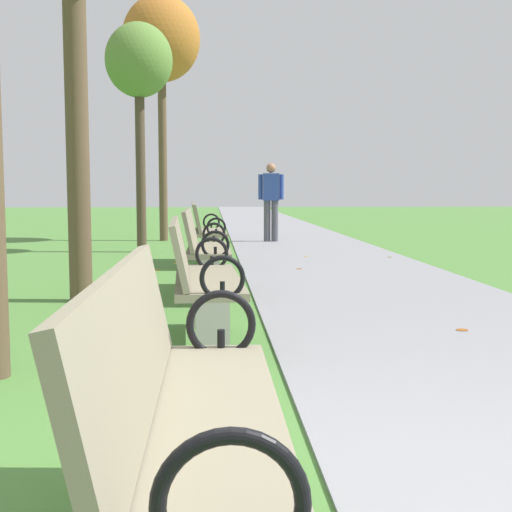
{
  "coord_description": "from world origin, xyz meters",
  "views": [
    {
      "loc": [
        -0.42,
        -1.95,
        1.11
      ],
      "look_at": [
        -0.05,
        3.75,
        0.55
      ],
      "focal_mm": 48.1,
      "sensor_mm": 36.0,
      "label": 1
    }
  ],
  "objects_px": {
    "park_bench_4": "(206,232)",
    "pedestrian_walking": "(271,198)",
    "tree_3": "(139,65)",
    "park_bench_1": "(183,417)",
    "park_bench_2": "(200,279)",
    "park_bench_3": "(204,249)",
    "tree_4": "(161,41)"
  },
  "relations": [
    {
      "from": "park_bench_1",
      "to": "tree_4",
      "type": "bearing_deg",
      "value": 94.16
    },
    {
      "from": "park_bench_4",
      "to": "tree_3",
      "type": "bearing_deg",
      "value": 118.8
    },
    {
      "from": "park_bench_4",
      "to": "pedestrian_walking",
      "type": "height_order",
      "value": "pedestrian_walking"
    },
    {
      "from": "park_bench_2",
      "to": "park_bench_3",
      "type": "xyz_separation_m",
      "value": [
        -0.0,
        2.43,
        0.0
      ]
    },
    {
      "from": "tree_4",
      "to": "pedestrian_walking",
      "type": "bearing_deg",
      "value": -14.69
    },
    {
      "from": "park_bench_4",
      "to": "park_bench_3",
      "type": "bearing_deg",
      "value": -90.0
    },
    {
      "from": "park_bench_2",
      "to": "park_bench_3",
      "type": "bearing_deg",
      "value": 90.0
    },
    {
      "from": "pedestrian_walking",
      "to": "park_bench_3",
      "type": "bearing_deg",
      "value": -100.6
    },
    {
      "from": "park_bench_1",
      "to": "pedestrian_walking",
      "type": "bearing_deg",
      "value": 83.91
    },
    {
      "from": "tree_3",
      "to": "park_bench_1",
      "type": "bearing_deg",
      "value": -83.65
    },
    {
      "from": "park_bench_4",
      "to": "pedestrian_walking",
      "type": "distance_m",
      "value": 4.38
    },
    {
      "from": "park_bench_1",
      "to": "park_bench_3",
      "type": "bearing_deg",
      "value": 90.0
    },
    {
      "from": "park_bench_3",
      "to": "tree_4",
      "type": "xyz_separation_m",
      "value": [
        -0.94,
        7.65,
        3.71
      ]
    },
    {
      "from": "park_bench_1",
      "to": "park_bench_2",
      "type": "distance_m",
      "value": 2.9
    },
    {
      "from": "park_bench_1",
      "to": "tree_3",
      "type": "relative_size",
      "value": 0.41
    },
    {
      "from": "park_bench_3",
      "to": "park_bench_1",
      "type": "bearing_deg",
      "value": -90.0
    },
    {
      "from": "park_bench_1",
      "to": "pedestrian_walking",
      "type": "distance_m",
      "value": 12.46
    },
    {
      "from": "park_bench_2",
      "to": "tree_3",
      "type": "relative_size",
      "value": 0.41
    },
    {
      "from": "park_bench_4",
      "to": "tree_4",
      "type": "xyz_separation_m",
      "value": [
        -0.94,
        4.75,
        3.71
      ]
    },
    {
      "from": "pedestrian_walking",
      "to": "tree_3",
      "type": "bearing_deg",
      "value": -139.97
    },
    {
      "from": "park_bench_2",
      "to": "tree_4",
      "type": "distance_m",
      "value": 10.78
    },
    {
      "from": "park_bench_3",
      "to": "tree_4",
      "type": "bearing_deg",
      "value": 97.03
    },
    {
      "from": "tree_3",
      "to": "park_bench_4",
      "type": "bearing_deg",
      "value": -61.2
    },
    {
      "from": "park_bench_4",
      "to": "tree_3",
      "type": "distance_m",
      "value": 3.63
    },
    {
      "from": "tree_4",
      "to": "park_bench_3",
      "type": "bearing_deg",
      "value": -82.97
    },
    {
      "from": "park_bench_3",
      "to": "tree_4",
      "type": "height_order",
      "value": "tree_4"
    },
    {
      "from": "park_bench_1",
      "to": "tree_4",
      "type": "height_order",
      "value": "tree_4"
    },
    {
      "from": "tree_3",
      "to": "tree_4",
      "type": "height_order",
      "value": "tree_4"
    },
    {
      "from": "park_bench_2",
      "to": "tree_3",
      "type": "height_order",
      "value": "tree_3"
    },
    {
      "from": "park_bench_3",
      "to": "pedestrian_walking",
      "type": "bearing_deg",
      "value": 79.4
    },
    {
      "from": "park_bench_1",
      "to": "park_bench_2",
      "type": "bearing_deg",
      "value": 90.0
    },
    {
      "from": "park_bench_1",
      "to": "park_bench_2",
      "type": "height_order",
      "value": "same"
    }
  ]
}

